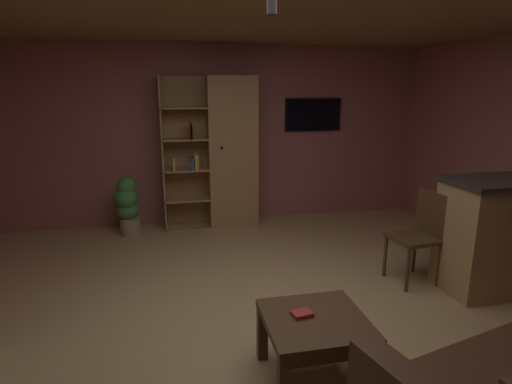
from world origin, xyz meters
name	(u,v)px	position (x,y,z in m)	size (l,w,h in m)	color
floor	(266,331)	(0.00, 0.00, -0.01)	(5.99, 6.02, 0.02)	tan
wall_back	(218,135)	(0.00, 3.04, 1.25)	(6.11, 0.06, 2.50)	#9E5B56
window_pane_back	(189,127)	(-0.41, 3.01, 1.38)	(0.62, 0.01, 0.81)	white
bookshelf_cabinet	(226,154)	(0.07, 2.77, 1.02)	(1.28, 0.41, 2.06)	#A87F51
coffee_table	(315,330)	(0.18, -0.63, 0.36)	(0.66, 0.65, 0.45)	#4C331E
table_book_0	(302,314)	(0.10, -0.58, 0.46)	(0.13, 0.09, 0.03)	#B22D2D
dining_chair	(421,231)	(1.70, 0.57, 0.53)	(0.46, 0.46, 0.92)	#4C331E
potted_floor_plant	(127,204)	(-1.27, 2.62, 0.42)	(0.32, 0.35, 0.79)	#9E896B
wall_mounted_tv	(313,115)	(1.39, 2.98, 1.53)	(0.84, 0.06, 0.47)	black
track_light_spot_1	(272,8)	(0.04, 0.07, 2.43)	(0.07, 0.07, 0.09)	black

